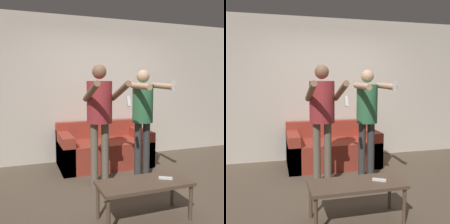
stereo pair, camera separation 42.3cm
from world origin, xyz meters
TOP-DOWN VIEW (x-y plane):
  - ground_plane at (0.00, 0.00)m, footprint 14.00×14.00m
  - wall_back at (0.00, 1.85)m, footprint 6.40×0.06m
  - couch at (-0.10, 1.38)m, footprint 1.60×0.87m
  - person_standing_left at (-0.44, 0.48)m, footprint 0.48×0.79m
  - person_standing_right at (0.24, 0.48)m, footprint 0.43×0.72m
  - coffee_table at (-0.27, -0.59)m, footprint 1.02×0.44m
  - remote_on_table at (-0.01, -0.60)m, footprint 0.15×0.11m

SIDE VIEW (x-z plane):
  - ground_plane at x=0.00m, z-range 0.00..0.00m
  - couch at x=-0.10m, z-range -0.10..0.66m
  - coffee_table at x=-0.27m, z-range 0.17..0.60m
  - remote_on_table at x=-0.01m, z-range 0.43..0.45m
  - person_standing_right at x=0.24m, z-range 0.22..1.90m
  - person_standing_left at x=-0.44m, z-range 0.24..1.98m
  - wall_back at x=0.00m, z-range 0.00..2.70m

